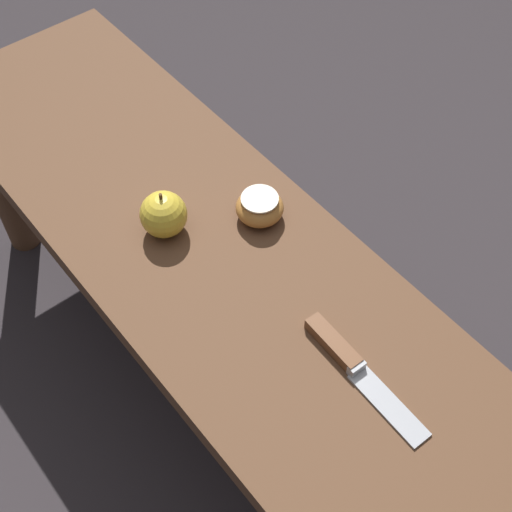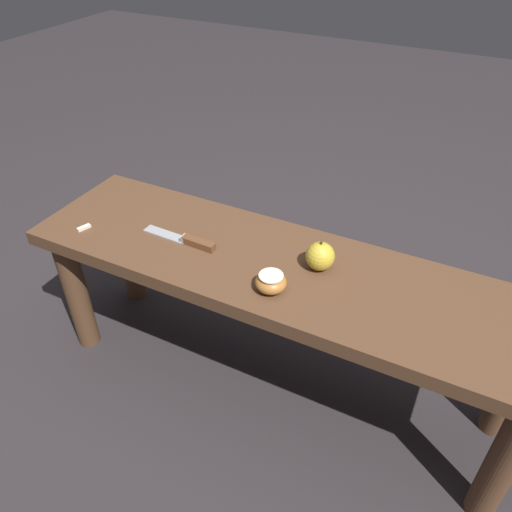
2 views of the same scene
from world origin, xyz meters
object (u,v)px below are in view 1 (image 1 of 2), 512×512
at_px(apple_whole, 164,214).
at_px(knife, 348,360).
at_px(wooden_bench, 224,291).
at_px(apple_cut, 260,207).

bearing_deg(apple_whole, knife, -170.49).
xyz_separation_m(knife, apple_whole, (0.35, 0.06, 0.03)).
height_order(wooden_bench, apple_cut, apple_cut).
xyz_separation_m(wooden_bench, apple_whole, (0.10, 0.03, 0.12)).
relative_size(wooden_bench, apple_whole, 16.48).
xyz_separation_m(apple_whole, apple_cut, (-0.07, -0.13, -0.01)).
relative_size(knife, apple_whole, 2.71).
distance_m(apple_whole, apple_cut, 0.15).
height_order(apple_whole, apple_cut, apple_whole).
bearing_deg(wooden_bench, apple_whole, 17.69).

